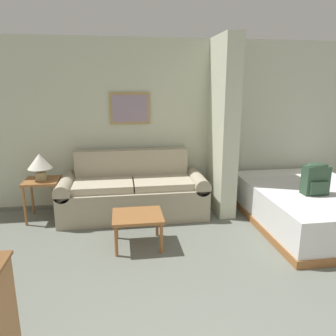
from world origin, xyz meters
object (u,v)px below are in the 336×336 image
(coffee_table, at_px, (138,219))
(table_lamp, at_px, (40,163))
(backpack, at_px, (316,178))
(couch, at_px, (133,193))
(bed, at_px, (311,205))

(coffee_table, relative_size, table_lamp, 1.58)
(table_lamp, relative_size, backpack, 0.89)
(couch, xyz_separation_m, bed, (2.46, -0.71, -0.07))
(coffee_table, height_order, bed, bed)
(couch, relative_size, backpack, 5.09)
(table_lamp, bearing_deg, bed, -10.87)
(couch, xyz_separation_m, table_lamp, (-1.31, 0.01, 0.51))
(couch, bearing_deg, table_lamp, 179.64)
(couch, bearing_deg, backpack, -22.35)
(backpack, bearing_deg, coffee_table, -178.40)
(table_lamp, height_order, backpack, table_lamp)
(bed, bearing_deg, backpack, -118.41)
(coffee_table, relative_size, bed, 0.27)
(coffee_table, xyz_separation_m, backpack, (2.32, 0.06, 0.39))
(coffee_table, bearing_deg, couch, 90.26)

